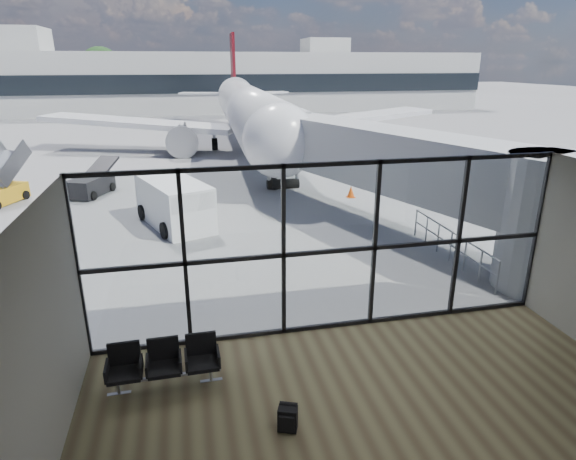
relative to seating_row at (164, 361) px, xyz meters
name	(u,v)px	position (x,y,z in m)	size (l,w,h in m)	color
ground	(216,131)	(4.18, 41.53, -0.59)	(220.00, 220.00, 0.00)	slate
lounge_shell	(420,335)	(4.18, -3.27, 2.06)	(12.02, 8.01, 4.51)	brown
glass_curtain_wall	(330,250)	(4.18, 1.53, 1.66)	(12.10, 0.12, 4.50)	white
jet_bridge	(395,166)	(9.08, 8.60, 2.17)	(8.00, 16.50, 4.33)	#9B9EA0
apron_railing	(451,242)	(9.78, 5.03, 0.13)	(0.06, 5.46, 1.11)	gray
far_terminal	(199,81)	(3.60, 63.50, 3.62)	(80.00, 12.20, 11.00)	#ADAEA9
tree_3	(18,77)	(-22.82, 73.53, 4.04)	(4.95, 4.95, 7.12)	#382619
tree_4	(60,72)	(-16.82, 73.53, 4.66)	(5.61, 5.61, 8.07)	#382619
tree_5	(101,68)	(-10.82, 73.53, 5.29)	(6.27, 6.27, 9.03)	#382619
seating_row	(164,361)	(0.00, 0.00, 0.00)	(2.40, 0.70, 1.06)	gray
backpack	(288,419)	(2.33, -1.97, -0.32)	(0.43, 0.43, 0.55)	black
airliner	(248,111)	(6.13, 30.84, 2.38)	(32.73, 37.91, 9.76)	silver
service_van	(175,203)	(0.23, 11.15, 0.42)	(3.44, 4.91, 1.96)	white
belt_loader	(92,184)	(-4.18, 17.42, -0.02)	(2.53, 3.90, 1.71)	black
traffic_cone_a	(191,196)	(0.94, 14.92, -0.34)	(0.36, 0.36, 0.52)	#EE3F0C
traffic_cone_c	(351,192)	(9.18, 13.91, -0.31)	(0.42, 0.42, 0.60)	#DE4D0B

